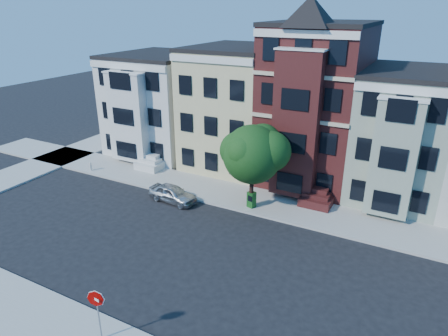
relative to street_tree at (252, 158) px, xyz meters
The scene contains 11 objects.
ground 8.06m from the street_tree, 73.65° to the right, with size 120.00×120.00×0.00m, color black.
far_sidewalk 4.42m from the street_tree, 30.82° to the left, with size 60.00×4.00×0.15m, color #9E9B93.
house_white 15.12m from the street_tree, 149.39° to the left, with size 8.00×9.00×9.00m, color silver.
house_yellow 9.25m from the street_tree, 123.04° to the left, with size 7.00×9.00×10.00m, color beige.
house_brown 8.24m from the street_tree, 75.44° to the left, with size 7.00×9.00×12.00m, color #401514.
house_green 11.48m from the street_tree, 42.15° to the left, with size 6.00×9.00×9.00m, color gray.
street_tree is the anchor object (origin of this frame).
parked_car 6.60m from the street_tree, 163.82° to the right, with size 1.51×3.74×1.28m, color #B0B3B7.
newspaper_box 3.11m from the street_tree, 80.47° to the left, with size 0.51×0.46×1.14m, color #164F1A.
fire_hydrant 15.38m from the street_tree, behind, with size 0.20×0.20×0.58m, color beige.
stop_sign 14.14m from the street_tree, 92.75° to the right, with size 0.78×0.11×2.83m, color #A50200, non-canonical shape.
Camera 1 is at (8.04, -16.21, 13.32)m, focal length 32.00 mm.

